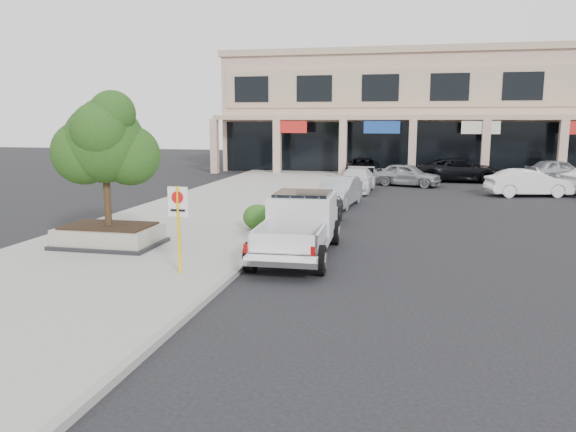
% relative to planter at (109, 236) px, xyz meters
% --- Properties ---
extents(ground, '(120.00, 120.00, 0.00)m').
position_rel_planter_xyz_m(ground, '(6.41, -1.51, -0.48)').
color(ground, black).
rests_on(ground, ground).
extents(sidewalk, '(8.00, 52.00, 0.15)m').
position_rel_planter_xyz_m(sidewalk, '(0.91, 4.49, -0.40)').
color(sidewalk, gray).
rests_on(sidewalk, ground).
extents(curb, '(0.20, 52.00, 0.15)m').
position_rel_planter_xyz_m(curb, '(4.86, 4.49, -0.40)').
color(curb, gray).
rests_on(curb, ground).
extents(strip_mall, '(40.55, 12.43, 9.50)m').
position_rel_planter_xyz_m(strip_mall, '(14.41, 32.42, 4.27)').
color(strip_mall, tan).
rests_on(strip_mall, ground).
extents(planter, '(3.20, 2.20, 0.68)m').
position_rel_planter_xyz_m(planter, '(0.00, 0.00, 0.00)').
color(planter, black).
rests_on(planter, sidewalk).
extents(planter_tree, '(2.90, 2.55, 4.00)m').
position_rel_planter_xyz_m(planter_tree, '(0.13, 0.15, 2.94)').
color(planter_tree, black).
rests_on(planter_tree, planter).
extents(no_parking_sign, '(0.55, 0.09, 2.30)m').
position_rel_planter_xyz_m(no_parking_sign, '(3.52, -2.56, 1.16)').
color(no_parking_sign, yellow).
rests_on(no_parking_sign, sidewalk).
extents(hedge, '(1.10, 0.99, 0.93)m').
position_rel_planter_xyz_m(hedge, '(3.95, 3.57, 0.14)').
color(hedge, '#134514').
rests_on(hedge, sidewalk).
extents(pickup_truck, '(2.39, 6.00, 1.87)m').
position_rel_planter_xyz_m(pickup_truck, '(6.06, 0.47, 0.46)').
color(pickup_truck, silver).
rests_on(pickup_truck, ground).
extents(curb_car_a, '(2.00, 4.04, 1.33)m').
position_rel_planter_xyz_m(curb_car_a, '(5.76, 5.70, 0.19)').
color(curb_car_a, '#2A2C2E').
rests_on(curb_car_a, ground).
extents(curb_car_b, '(1.98, 4.43, 1.41)m').
position_rel_planter_xyz_m(curb_car_b, '(6.00, 10.77, 0.23)').
color(curb_car_b, '#A5A9AD').
rests_on(curb_car_b, ground).
extents(curb_car_c, '(2.10, 4.75, 1.35)m').
position_rel_planter_xyz_m(curb_car_c, '(6.29, 16.54, 0.20)').
color(curb_car_c, silver).
rests_on(curb_car_c, ground).
extents(curb_car_d, '(2.85, 5.35, 1.43)m').
position_rel_planter_xyz_m(curb_car_d, '(6.04, 23.94, 0.24)').
color(curb_car_d, black).
rests_on(curb_car_d, ground).
extents(lot_car_a, '(4.53, 2.89, 1.44)m').
position_rel_planter_xyz_m(lot_car_a, '(9.14, 20.02, 0.24)').
color(lot_car_a, gray).
rests_on(lot_car_a, ground).
extents(lot_car_b, '(4.71, 2.58, 1.47)m').
position_rel_planter_xyz_m(lot_car_b, '(15.69, 16.59, 0.26)').
color(lot_car_b, silver).
rests_on(lot_car_b, ground).
extents(lot_car_d, '(5.64, 2.60, 1.57)m').
position_rel_planter_xyz_m(lot_car_d, '(12.63, 23.37, 0.31)').
color(lot_car_d, black).
rests_on(lot_car_d, ground).
extents(lot_car_e, '(4.74, 3.33, 1.50)m').
position_rel_planter_xyz_m(lot_car_e, '(19.14, 25.24, 0.27)').
color(lot_car_e, '#B0B2B8').
rests_on(lot_car_e, ground).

